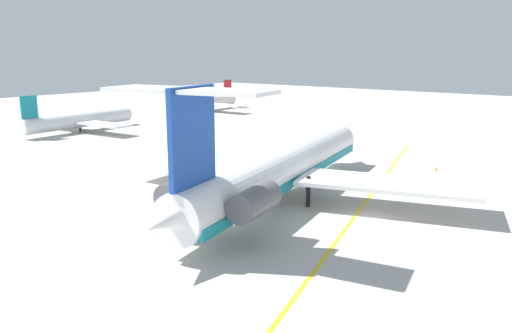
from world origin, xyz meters
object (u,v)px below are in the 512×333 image
main_jetliner (278,169)px  ground_crew_near_nose (184,149)px  airliner_mid_right (82,120)px  airliner_far_right (202,103)px  safety_cone_nose (436,169)px

main_jetliner → ground_crew_near_nose: main_jetliner is taller
airliner_mid_right → ground_crew_near_nose: (-4.34, -36.09, -1.43)m
airliner_far_right → ground_crew_near_nose: bearing=38.2°
airliner_far_right → ground_crew_near_nose: size_ratio=16.88×
ground_crew_near_nose → airliner_mid_right: bearing=-58.1°
main_jetliner → airliner_mid_right: size_ratio=1.70×
main_jetliner → airliner_mid_right: (16.26, 64.17, -1.35)m
ground_crew_near_nose → safety_cone_nose: (15.03, -36.49, -0.78)m
airliner_far_right → safety_cone_nose: airliner_far_right is taller
main_jetliner → airliner_mid_right: bearing=63.4°
airliner_mid_right → safety_cone_nose: 73.40m
main_jetliner → airliner_mid_right: main_jetliner is taller
main_jetliner → ground_crew_near_nose: size_ratio=28.70×
airliner_mid_right → main_jetliner: bearing=-109.5°
main_jetliner → airliner_far_right: main_jetliner is taller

